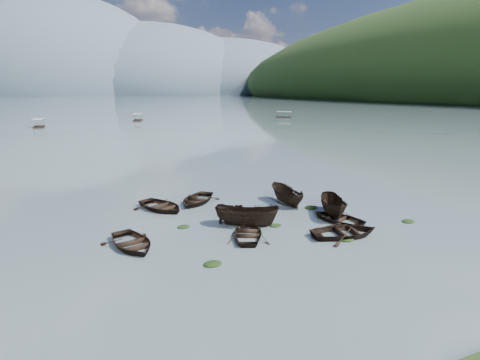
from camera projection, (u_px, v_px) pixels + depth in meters
name	position (u px, v px, depth m)	size (l,w,h in m)	color
ground_plane	(311.00, 250.00, 24.26)	(2400.00, 2400.00, 0.00)	slate
haze_mtn_b	(57.00, 95.00, 809.95)	(520.00, 520.00, 340.00)	#475666
haze_mtn_c	(151.00, 94.00, 884.52)	(520.00, 520.00, 260.00)	#475666
haze_mtn_d	(222.00, 94.00, 951.64)	(520.00, 520.00, 220.00)	#475666
rowboat_0	(132.00, 247.00, 24.73)	(3.33, 4.67, 0.97)	black
rowboat_1	(249.00, 236.00, 26.47)	(3.00, 4.20, 0.87)	black
rowboat_2	(247.00, 226.00, 28.55)	(1.87, 4.96, 1.92)	black
rowboat_3	(338.00, 221.00, 29.59)	(3.02, 4.23, 0.88)	black
rowboat_4	(345.00, 236.00, 26.58)	(3.50, 4.89, 1.01)	black
rowboat_5	(333.00, 215.00, 30.97)	(1.80, 4.79, 1.85)	black
rowboat_6	(161.00, 209.00, 32.48)	(3.54, 4.95, 1.03)	black
rowboat_7	(197.00, 203.00, 34.47)	(3.44, 4.82, 1.00)	black
rowboat_8	(286.00, 204.00, 34.12)	(1.76, 4.67, 1.80)	black
weed_clump_0	(213.00, 265.00, 22.19)	(1.11, 0.91, 0.24)	black
weed_clump_1	(275.00, 226.00, 28.53)	(0.93, 0.75, 0.21)	black
weed_clump_2	(346.00, 240.00, 25.93)	(1.24, 0.99, 0.27)	black
weed_clump_3	(322.00, 218.00, 30.20)	(0.77, 0.65, 0.17)	black
weed_clump_4	(408.00, 222.00, 29.41)	(1.06, 0.84, 0.22)	black
weed_clump_5	(184.00, 227.00, 28.24)	(0.97, 0.78, 0.21)	black
weed_clump_6	(249.00, 211.00, 32.16)	(1.09, 0.91, 0.23)	black
weed_clump_7	(311.00, 208.00, 32.83)	(1.15, 0.92, 0.25)	black
pontoon_left	(39.00, 127.00, 103.98)	(2.47, 5.92, 2.27)	black
pontoon_centre	(138.00, 121.00, 126.24)	(2.48, 5.94, 2.28)	black
pontoon_right	(284.00, 117.00, 141.38)	(2.33, 5.59, 2.14)	black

